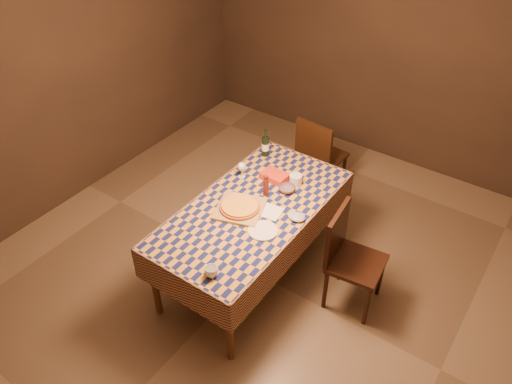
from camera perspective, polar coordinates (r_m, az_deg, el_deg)
room at (r=3.77m, az=-0.44°, el=4.99°), size 5.00×5.10×2.70m
dining_table at (r=4.17m, az=-0.40°, el=-2.58°), size 0.94×1.84×0.77m
cutting_board at (r=4.09m, az=-1.86°, el=-1.93°), size 0.47×0.47×0.02m
pizza at (r=4.07m, az=-1.87°, el=-1.63°), size 0.36×0.36×0.03m
pepper_mill at (r=4.19m, az=1.13°, el=0.73°), size 0.06×0.06×0.20m
bowl at (r=4.28m, az=3.55°, el=0.34°), size 0.19×0.19×0.05m
wine_glass at (r=4.39m, az=-1.67°, el=2.88°), size 0.07×0.07×0.15m
wine_bottle at (r=4.68m, az=1.08°, el=5.28°), size 0.07×0.07×0.27m
deli_tub at (r=4.35m, az=4.55°, el=1.42°), size 0.11×0.11×0.09m
takeout_container at (r=4.41m, az=2.16°, el=1.82°), size 0.24×0.17×0.06m
white_plate at (r=3.90m, az=0.79°, el=-4.43°), size 0.28×0.28×0.01m
tumbler at (r=3.56m, az=-5.13°, el=-9.03°), size 0.12×0.12×0.08m
flour_patch at (r=4.09m, az=1.31°, el=-2.12°), size 0.25×0.21×0.00m
flour_bag at (r=4.01m, az=4.65°, el=-2.84°), size 0.18×0.15×0.04m
chair_far at (r=5.23m, az=7.14°, el=4.35°), size 0.45×0.46×0.93m
chair_right at (r=4.14m, az=10.47°, el=-6.96°), size 0.47×0.46×0.93m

